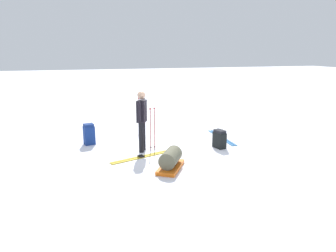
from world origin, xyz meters
name	(u,v)px	position (x,y,z in m)	size (l,w,h in m)	color
ground_plane	(168,150)	(0.00, 0.00, 0.00)	(80.00, 80.00, 0.00)	white
skier_standing	(142,118)	(0.73, -0.09, 0.95)	(0.35, 0.52, 1.70)	black
ski_pair_near	(141,157)	(0.88, 0.42, 0.01)	(1.72, 0.73, 0.05)	gold
ski_pair_far	(222,137)	(-2.03, -0.69, 0.01)	(0.23, 1.89, 0.05)	#25619D
backpack_large_dark	(89,134)	(2.12, -1.20, 0.31)	(0.35, 0.33, 0.64)	navy
backpack_bright	(219,139)	(-1.49, 0.26, 0.26)	(0.31, 0.42, 0.54)	black
ski_poles_planted_near	(152,126)	(0.41, -0.17, 0.68)	(0.20, 0.11, 1.21)	maroon
ski_poles_planted_far	(141,113)	(0.31, -2.25, 0.68)	(0.19, 0.11, 1.21)	maroon
gear_sled	(171,160)	(0.37, 1.45, 0.22)	(0.93, 1.10, 0.49)	orange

